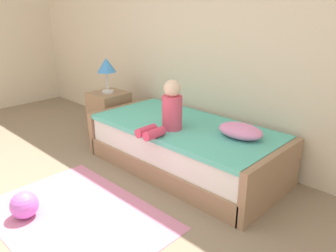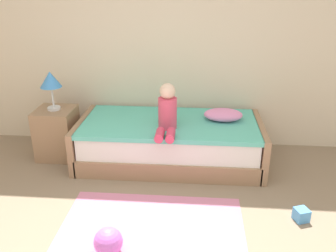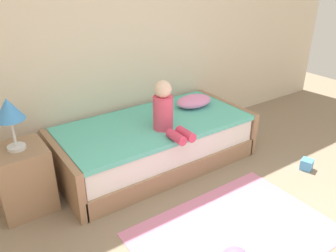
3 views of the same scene
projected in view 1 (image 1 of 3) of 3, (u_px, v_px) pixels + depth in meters
name	position (u px, v px, depth m)	size (l,w,h in m)	color
wall_rear	(211.00, 27.00, 3.61)	(7.20, 0.10, 2.90)	beige
bed	(184.00, 147.00, 3.51)	(2.11, 1.00, 0.50)	#997556
nightstand	(110.00, 114.00, 4.38)	(0.44, 0.44, 0.60)	#997556
table_lamp	(106.00, 67.00, 4.17)	(0.24, 0.24, 0.45)	silver
child_figure	(169.00, 110.00, 3.20)	(0.20, 0.51, 0.50)	#E04C6B
pillow	(240.00, 131.00, 3.07)	(0.44, 0.30, 0.13)	#EA8CC6
toy_ball	(24.00, 205.00, 2.71)	(0.23, 0.23, 0.23)	#CC66D8
area_rug	(76.00, 216.00, 2.75)	(1.60, 1.10, 0.01)	pink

